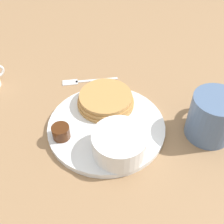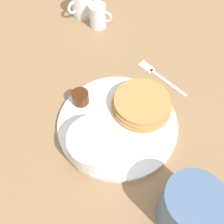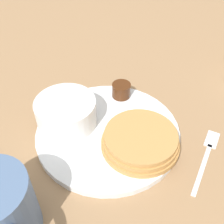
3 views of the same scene
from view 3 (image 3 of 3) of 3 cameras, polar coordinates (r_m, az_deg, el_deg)
The scene contains 7 objects.
ground_plane at distance 0.49m, azimuth -0.82°, elevation -4.64°, with size 4.00×4.00×0.00m, color #93704C.
plate at distance 0.48m, azimuth -0.83°, elevation -4.17°, with size 0.24×0.24×0.01m.
pancake_stack at distance 0.45m, azimuth 5.82°, elevation -5.73°, with size 0.13×0.13×0.03m.
bowl at distance 0.48m, azimuth -9.32°, elevation 0.11°, with size 0.10×0.10×0.05m.
syrup_cup at distance 0.54m, azimuth 1.90°, elevation 4.46°, with size 0.04×0.04×0.03m.
butter_ramekin at distance 0.50m, azimuth -10.12°, elevation 0.75°, with size 0.05×0.05×0.04m.
fork at distance 0.49m, azimuth 18.82°, elevation -7.86°, with size 0.12×0.09×0.00m.
Camera 3 is at (-0.15, -0.29, 0.36)m, focal length 45.00 mm.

